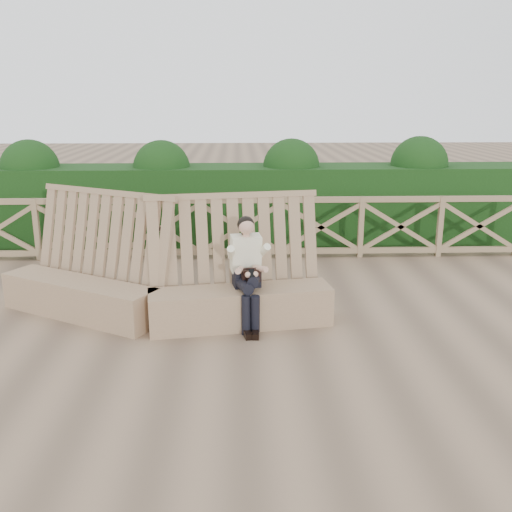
{
  "coord_description": "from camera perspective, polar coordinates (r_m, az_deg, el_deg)",
  "views": [
    {
      "loc": [
        -0.06,
        -6.36,
        2.79
      ],
      "look_at": [
        0.17,
        0.4,
        0.9
      ],
      "focal_mm": 40.0,
      "sensor_mm": 36.0,
      "label": 1
    }
  ],
  "objects": [
    {
      "name": "guardrail",
      "position": [
        10.11,
        -1.56,
        2.84
      ],
      "size": [
        10.1,
        0.09,
        1.1
      ],
      "color": "#8D6F52",
      "rests_on": "ground"
    },
    {
      "name": "woman",
      "position": [
        7.07,
        -0.88,
        -1.12
      ],
      "size": [
        0.42,
        0.82,
        1.38
      ],
      "rotation": [
        0.0,
        0.0,
        0.19
      ],
      "color": "black",
      "rests_on": "ground"
    },
    {
      "name": "bench",
      "position": [
        7.47,
        -9.61,
        -3.2
      ],
      "size": [
        4.39,
        1.82,
        1.62
      ],
      "rotation": [
        0.0,
        0.0,
        -0.23
      ],
      "color": "#8E6E51",
      "rests_on": "ground"
    },
    {
      "name": "ground",
      "position": [
        6.94,
        -1.3,
        -8.08
      ],
      "size": [
        60.0,
        60.0,
        0.0
      ],
      "primitive_type": "plane",
      "color": "brown",
      "rests_on": "ground"
    },
    {
      "name": "hedge",
      "position": [
        11.25,
        -1.62,
        5.17
      ],
      "size": [
        12.0,
        1.2,
        1.5
      ],
      "primitive_type": "cube",
      "color": "black",
      "rests_on": "ground"
    }
  ]
}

